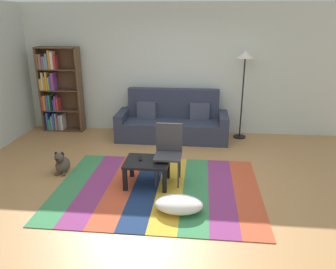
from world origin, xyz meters
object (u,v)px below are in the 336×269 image
object	(u,v)px
coffee_table	(147,165)
tv_remote	(140,158)
dog	(62,164)
couch	(172,123)
folding_chair	(169,148)
bookshelf	(56,92)
standing_lamp	(245,66)
pouf	(179,205)

from	to	relation	value
coffee_table	tv_remote	bearing A→B (deg)	153.16
tv_remote	dog	bearing A→B (deg)	160.22
couch	tv_remote	bearing A→B (deg)	-98.15
tv_remote	folding_chair	bearing A→B (deg)	5.00
folding_chair	bookshelf	bearing A→B (deg)	-174.47
standing_lamp	folding_chair	bearing A→B (deg)	-121.32
bookshelf	tv_remote	bearing A→B (deg)	-45.74
couch	coffee_table	size ratio (longest dim) A/B	3.45
coffee_table	folding_chair	size ratio (longest dim) A/B	0.73
couch	standing_lamp	xyz separation A→B (m)	(1.41, 0.19, 1.15)
coffee_table	dog	distance (m)	1.47
bookshelf	folding_chair	distance (m)	3.50
couch	bookshelf	xyz separation A→B (m)	(-2.58, 0.28, 0.52)
dog	folding_chair	xyz separation A→B (m)	(1.74, -0.08, 0.37)
pouf	dog	size ratio (longest dim) A/B	1.57
tv_remote	standing_lamp	bearing A→B (deg)	41.42
couch	pouf	xyz separation A→B (m)	(0.34, -2.83, -0.23)
coffee_table	folding_chair	bearing A→B (deg)	30.10
standing_lamp	tv_remote	xyz separation A→B (m)	(-1.70, -2.24, -1.09)
standing_lamp	folding_chair	xyz separation A→B (m)	(-1.29, -2.12, -0.96)
couch	tv_remote	size ratio (longest dim) A/B	15.07
dog	tv_remote	bearing A→B (deg)	-8.44
bookshelf	coffee_table	xyz separation A→B (m)	(2.39, -2.40, -0.53)
bookshelf	dog	xyz separation A→B (m)	(0.95, -2.14, -0.69)
couch	pouf	size ratio (longest dim) A/B	3.61
folding_chair	dog	bearing A→B (deg)	-137.49
couch	pouf	distance (m)	2.86
pouf	folding_chair	xyz separation A→B (m)	(-0.23, 0.89, 0.43)
dog	couch	bearing A→B (deg)	48.91
bookshelf	dog	bearing A→B (deg)	-66.04
pouf	standing_lamp	xyz separation A→B (m)	(1.07, 3.01, 1.38)
folding_chair	pouf	bearing A→B (deg)	-30.74
tv_remote	folding_chair	size ratio (longest dim) A/B	0.17
folding_chair	tv_remote	bearing A→B (deg)	-118.65
dog	standing_lamp	size ratio (longest dim) A/B	0.22
coffee_table	pouf	distance (m)	0.91
pouf	tv_remote	xyz separation A→B (m)	(-0.64, 0.77, 0.29)
bookshelf	dog	distance (m)	2.45
bookshelf	folding_chair	world-z (taller)	bookshelf
pouf	coffee_table	bearing A→B (deg)	126.60
couch	folding_chair	world-z (taller)	couch
tv_remote	coffee_table	bearing A→B (deg)	-38.19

